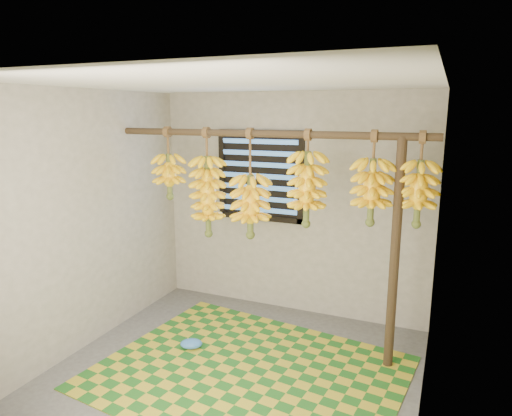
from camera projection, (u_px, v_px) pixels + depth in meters
The scene contains 16 objects.
floor at pixel (230, 377), 3.86m from camera, with size 3.00×3.00×0.01m, color #4C4C4C.
ceiling at pixel (227, 82), 3.36m from camera, with size 3.00×3.00×0.01m, color silver.
wall_back at pixel (291, 205), 4.96m from camera, with size 3.00×0.01×2.40m, color gray.
wall_left at pixel (82, 222), 4.19m from camera, with size 0.01×3.00×2.40m, color gray.
wall_right at pixel (431, 264), 3.02m from camera, with size 0.01×3.00×2.40m, color gray.
window at pixel (260, 176), 5.01m from camera, with size 1.00×0.04×1.00m.
hanging_pole at pixel (263, 134), 4.07m from camera, with size 0.06×0.06×3.00m, color #3B2C19.
support_post at pixel (395, 257), 3.81m from camera, with size 0.08×0.08×2.00m, color #3B2C19.
woven_mat at pixel (248, 372), 3.90m from camera, with size 2.47×1.98×0.01m, color #1E5F1B.
plastic_bag at pixel (191, 344), 4.29m from camera, with size 0.21×0.15×0.09m, color #3573C8.
banana_bunch_a at pixel (169, 176), 4.55m from camera, with size 0.31×0.31×0.71m.
banana_bunch_b at pixel (208, 196), 4.42m from camera, with size 0.34×0.34×1.05m.
banana_bunch_c at pixel (250, 206), 4.26m from camera, with size 0.36×0.36×1.02m.
banana_bunch_d at pixel (307, 189), 4.00m from camera, with size 0.34×0.34×0.86m.
banana_bunch_e at pixel (372, 192), 3.79m from camera, with size 0.34×0.34×0.79m.
banana_bunch_f at pixel (418, 194), 3.64m from camera, with size 0.30×0.30×0.77m.
Camera 1 is at (1.57, -3.11, 2.20)m, focal length 32.00 mm.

